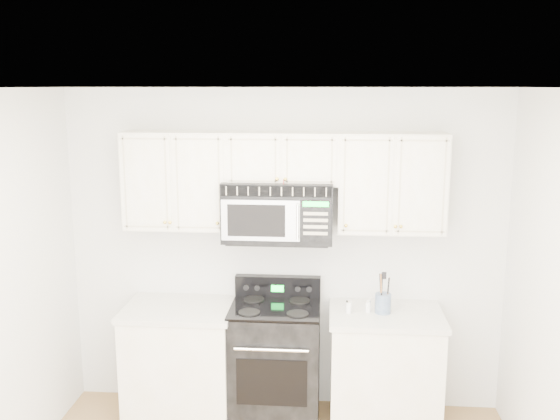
# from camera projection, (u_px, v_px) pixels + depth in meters

# --- Properties ---
(room) EXTENTS (3.51, 3.51, 2.61)m
(room) POSITION_uv_depth(u_px,v_px,m) (260.00, 337.00, 3.32)
(room) COLOR olive
(room) RESTS_ON ground
(base_cabinet_left) EXTENTS (0.86, 0.65, 0.92)m
(base_cabinet_left) POSITION_uv_depth(u_px,v_px,m) (181.00, 365.00, 4.96)
(base_cabinet_left) COLOR white
(base_cabinet_left) RESTS_ON ground
(base_cabinet_right) EXTENTS (0.86, 0.65, 0.92)m
(base_cabinet_right) POSITION_uv_depth(u_px,v_px,m) (384.00, 373.00, 4.83)
(base_cabinet_right) COLOR white
(base_cabinet_right) RESTS_ON ground
(range) EXTENTS (0.69, 0.63, 1.10)m
(range) POSITION_uv_depth(u_px,v_px,m) (275.00, 361.00, 4.91)
(range) COLOR black
(range) RESTS_ON ground
(upper_cabinets) EXTENTS (2.44, 0.37, 0.75)m
(upper_cabinets) POSITION_uv_depth(u_px,v_px,m) (283.00, 176.00, 4.74)
(upper_cabinets) COLOR white
(upper_cabinets) RESTS_ON ground
(microwave) EXTENTS (0.83, 0.46, 0.46)m
(microwave) POSITION_uv_depth(u_px,v_px,m) (278.00, 210.00, 4.75)
(microwave) COLOR black
(microwave) RESTS_ON ground
(utensil_crock) EXTENTS (0.12, 0.12, 0.32)m
(utensil_crock) POSITION_uv_depth(u_px,v_px,m) (383.00, 302.00, 4.71)
(utensil_crock) COLOR slate
(utensil_crock) RESTS_ON base_cabinet_right
(shaker_salt) EXTENTS (0.04, 0.04, 0.10)m
(shaker_salt) POSITION_uv_depth(u_px,v_px,m) (349.00, 306.00, 4.71)
(shaker_salt) COLOR white
(shaker_salt) RESTS_ON base_cabinet_right
(shaker_pepper) EXTENTS (0.04, 0.04, 0.10)m
(shaker_pepper) POSITION_uv_depth(u_px,v_px,m) (368.00, 306.00, 4.73)
(shaker_pepper) COLOR white
(shaker_pepper) RESTS_ON base_cabinet_right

